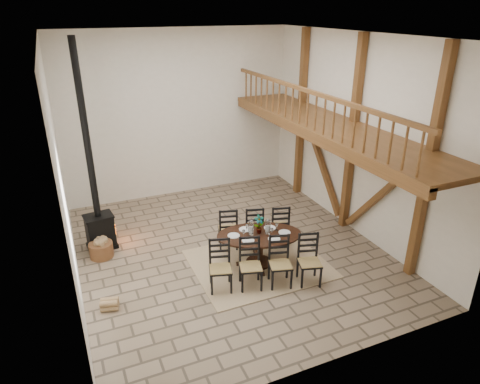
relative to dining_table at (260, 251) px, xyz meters
name	(u,v)px	position (x,y,z in m)	size (l,w,h in m)	color
ground	(229,250)	(-0.37, 0.93, -0.41)	(8.00, 8.00, 0.00)	#8E785F
room_shell	(276,126)	(0.82, 0.93, 2.61)	(7.02, 8.02, 5.01)	white
rug	(259,264)	(0.03, 0.09, -0.40)	(3.00, 2.50, 0.02)	tan
dining_table	(260,251)	(0.00, 0.00, 0.00)	(2.58, 2.64, 1.24)	black
wood_stove	(97,207)	(-3.23, 2.32, 0.71)	(0.75, 0.61, 5.00)	black
log_basket	(101,249)	(-3.30, 1.88, -0.21)	(0.56, 0.56, 0.46)	brown
log_stack	(110,304)	(-3.39, -0.20, -0.29)	(0.39, 0.32, 0.24)	tan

